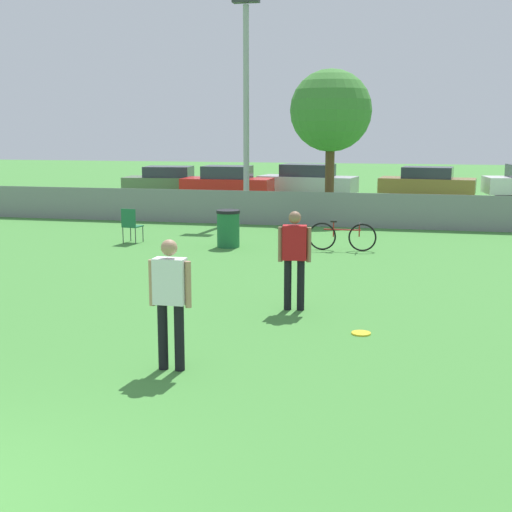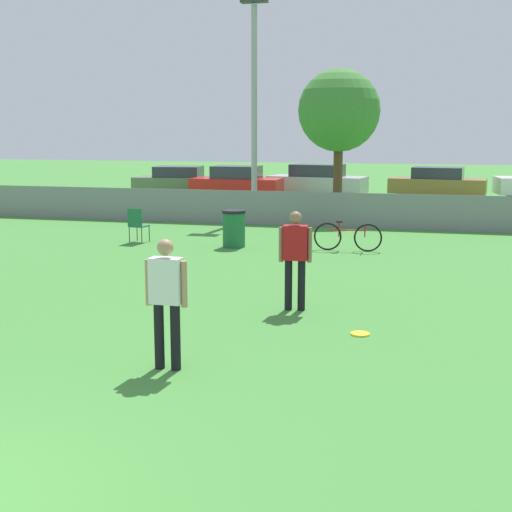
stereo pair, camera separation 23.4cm
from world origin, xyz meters
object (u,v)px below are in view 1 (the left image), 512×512
player_thrower_red (295,253)px  bicycle_sideline (342,236)px  player_receiver_white (170,295)px  parked_car_red (227,183)px  trash_bin (228,228)px  parked_car_tan (427,182)px  parked_car_silver (308,181)px  parked_car_olive (169,181)px  frisbee_disc (361,333)px  tree_near_pole (331,111)px  folding_chair_sideline (131,223)px  light_pole (246,87)px

player_thrower_red → bicycle_sideline: player_thrower_red is taller
player_receiver_white → parked_car_red: size_ratio=0.44×
player_thrower_red → trash_bin: (-2.82, 6.15, -0.50)m
parked_car_tan → parked_car_silver: bearing=-166.4°
player_thrower_red → parked_car_tan: (2.45, 21.52, -0.33)m
parked_car_silver → parked_car_olive: bearing=-165.2°
parked_car_olive → parked_car_silver: size_ratio=0.92×
player_thrower_red → frisbee_disc: player_thrower_red is taller
bicycle_sideline → parked_car_tan: bearing=80.2°
frisbee_disc → parked_car_tan: bearing=87.0°
frisbee_disc → parked_car_olive: parked_car_olive is taller
tree_near_pole → player_thrower_red: tree_near_pole is taller
parked_car_silver → parked_car_tan: (5.38, 0.71, -0.04)m
player_thrower_red → trash_bin: bearing=108.1°
player_receiver_white → bicycle_sideline: (1.21, 9.65, -0.63)m
parked_car_red → parked_car_tan: bearing=18.6°
player_receiver_white → trash_bin: size_ratio=1.75×
frisbee_disc → folding_chair_sideline: (-6.83, 7.44, 0.53)m
light_pole → frisbee_disc: light_pole is taller
tree_near_pole → parked_car_olive: bearing=140.7°
frisbee_disc → parked_car_silver: 22.45m
frisbee_disc → parked_car_red: 21.22m
parked_car_red → folding_chair_sideline: bearing=-87.1°
folding_chair_sideline → player_receiver_white: bearing=124.2°
parked_car_red → player_thrower_red: bearing=-71.5°
light_pole → parked_car_tan: light_pole is taller
tree_near_pole → folding_chair_sideline: tree_near_pole is taller
folding_chair_sideline → parked_car_red: 12.44m
tree_near_pole → trash_bin: bearing=-104.5°
player_receiver_white → folding_chair_sideline: 10.65m
light_pole → parked_car_silver: light_pole is taller
player_receiver_white → bicycle_sideline: player_receiver_white is taller
bicycle_sideline → parked_car_olive: (-9.60, 13.82, 0.28)m
tree_near_pole → player_receiver_white: (-0.03, -16.58, -2.68)m
light_pole → parked_car_red: (-2.40, 6.38, -3.77)m
trash_bin → parked_car_tan: size_ratio=0.22×
player_thrower_red → tree_near_pole: bearing=87.9°
player_receiver_white → parked_car_red: (-5.15, 22.05, -0.29)m
tree_near_pole → frisbee_disc: tree_near_pole is taller
parked_car_silver → tree_near_pole: bearing=-67.6°
trash_bin → parked_car_olive: 15.40m
frisbee_disc → player_receiver_white: bearing=-136.3°
light_pole → bicycle_sideline: light_pole is taller
parked_car_silver → trash_bin: bearing=-81.3°
player_receiver_white → parked_car_olive: 24.93m
player_receiver_white → parked_car_silver: player_receiver_white is taller
bicycle_sideline → parked_car_tan: parked_car_tan is taller
frisbee_disc → parked_car_red: parked_car_red is taller
tree_near_pole → player_receiver_white: 16.79m
parked_car_tan → player_receiver_white: bearing=-91.8°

